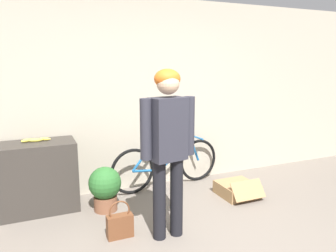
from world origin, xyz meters
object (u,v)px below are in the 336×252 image
cardboard_box (237,189)px  banana (35,140)px  potted_plant (105,187)px  bicycle (167,164)px  person (168,138)px  handbag (120,225)px

cardboard_box → banana: bearing=165.6°
cardboard_box → potted_plant: size_ratio=1.03×
banana → cardboard_box: (2.43, -0.62, -0.77)m
bicycle → cardboard_box: size_ratio=3.07×
bicycle → banana: banana is taller
cardboard_box → potted_plant: bearing=171.3°
person → potted_plant: person is taller
handbag → potted_plant: 0.70m
handbag → potted_plant: size_ratio=0.74×
handbag → cardboard_box: 1.77m
banana → handbag: 1.45m
person → cardboard_box: person is taller
banana → handbag: bearing=-55.7°
person → banana: (-1.17, 1.21, -0.17)m
person → potted_plant: 1.21m
banana → potted_plant: 0.98m
handbag → cardboard_box: bearing=13.7°
cardboard_box → potted_plant: 1.74m
banana → bicycle: bearing=1.3°
person → bicycle: size_ratio=1.00×
potted_plant → cardboard_box: bearing=-8.7°
bicycle → cardboard_box: (0.73, -0.66, -0.25)m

